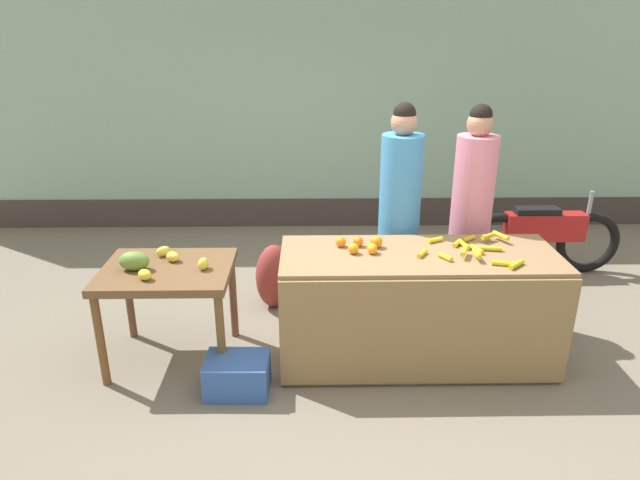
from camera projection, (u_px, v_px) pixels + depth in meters
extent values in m
plane|color=#756B5B|center=(347.00, 356.00, 4.36)|extent=(24.00, 24.00, 0.00)
cube|color=#8CB299|center=(333.00, 90.00, 6.69)|extent=(9.90, 0.20, 3.37)
cube|color=#3F3833|center=(332.00, 212.00, 7.13)|extent=(9.90, 0.04, 0.36)
cube|color=olive|center=(416.00, 306.00, 4.22)|extent=(2.03, 0.76, 0.87)
cube|color=olive|center=(426.00, 333.00, 3.85)|extent=(2.03, 0.03, 0.81)
cube|color=brown|center=(167.00, 271.00, 4.08)|extent=(0.94, 0.76, 0.06)
cylinder|color=brown|center=(100.00, 341.00, 3.90)|extent=(0.06, 0.06, 0.71)
cylinder|color=brown|center=(221.00, 340.00, 3.91)|extent=(0.06, 0.06, 0.71)
cylinder|color=brown|center=(129.00, 298.00, 4.52)|extent=(0.06, 0.06, 0.71)
cylinder|color=brown|center=(233.00, 297.00, 4.53)|extent=(0.06, 0.06, 0.71)
cylinder|color=gold|center=(477.00, 249.00, 4.08)|extent=(0.08, 0.14, 0.04)
cylinder|color=gold|center=(457.00, 243.00, 4.20)|extent=(0.10, 0.13, 0.04)
cylinder|color=gold|center=(464.00, 244.00, 4.17)|extent=(0.07, 0.16, 0.04)
cylinder|color=yellow|center=(422.00, 253.00, 4.01)|extent=(0.10, 0.13, 0.04)
cylinder|color=yellow|center=(435.00, 240.00, 4.26)|extent=(0.13, 0.09, 0.04)
cylinder|color=gold|center=(491.00, 249.00, 4.09)|extent=(0.16, 0.06, 0.04)
cylinder|color=gold|center=(469.00, 239.00, 4.28)|extent=(0.12, 0.10, 0.04)
cylinder|color=gold|center=(516.00, 265.00, 3.82)|extent=(0.14, 0.13, 0.04)
cylinder|color=gold|center=(445.00, 257.00, 3.95)|extent=(0.09, 0.12, 0.04)
cylinder|color=yellow|center=(504.00, 263.00, 3.84)|extent=(0.16, 0.08, 0.04)
cylinder|color=yellow|center=(464.00, 251.00, 3.97)|extent=(0.09, 0.14, 0.04)
cylinder|color=gold|center=(477.00, 254.00, 3.93)|extent=(0.04, 0.13, 0.04)
cylinder|color=gold|center=(488.00, 236.00, 4.25)|extent=(0.12, 0.10, 0.04)
cylinder|color=gold|center=(501.00, 235.00, 4.26)|extent=(0.10, 0.15, 0.04)
sphere|color=orange|center=(353.00, 248.00, 4.04)|extent=(0.08, 0.08, 0.08)
sphere|color=orange|center=(372.00, 248.00, 4.05)|extent=(0.08, 0.08, 0.08)
sphere|color=orange|center=(372.00, 250.00, 4.03)|extent=(0.07, 0.07, 0.07)
sphere|color=orange|center=(341.00, 242.00, 4.16)|extent=(0.08, 0.08, 0.08)
sphere|color=orange|center=(376.00, 242.00, 4.15)|extent=(0.09, 0.09, 0.09)
sphere|color=orange|center=(358.00, 241.00, 4.17)|extent=(0.08, 0.08, 0.08)
ellipsoid|color=yellow|center=(203.00, 264.00, 4.02)|extent=(0.10, 0.12, 0.09)
ellipsoid|color=yellow|center=(173.00, 257.00, 4.16)|extent=(0.14, 0.13, 0.08)
ellipsoid|color=yellow|center=(130.00, 262.00, 4.04)|extent=(0.12, 0.11, 0.09)
ellipsoid|color=yellow|center=(163.00, 251.00, 4.25)|extent=(0.13, 0.12, 0.08)
ellipsoid|color=yellow|center=(145.00, 275.00, 3.86)|extent=(0.13, 0.13, 0.08)
ellipsoid|color=olive|center=(134.00, 261.00, 4.00)|extent=(0.23, 0.15, 0.14)
cylinder|color=#33333D|center=(396.00, 279.00, 4.83)|extent=(0.29, 0.29, 0.73)
cylinder|color=#3F8CCC|center=(400.00, 189.00, 4.54)|extent=(0.34, 0.34, 0.89)
sphere|color=tan|center=(404.00, 123.00, 4.34)|extent=(0.21, 0.21, 0.21)
sphere|color=black|center=(405.00, 114.00, 4.32)|extent=(0.18, 0.18, 0.18)
cylinder|color=#33333D|center=(464.00, 276.00, 4.89)|extent=(0.29, 0.29, 0.72)
cylinder|color=pink|center=(473.00, 189.00, 4.60)|extent=(0.34, 0.34, 0.88)
sphere|color=tan|center=(480.00, 124.00, 4.41)|extent=(0.21, 0.21, 0.21)
sphere|color=black|center=(481.00, 115.00, 4.39)|extent=(0.18, 0.18, 0.18)
torus|color=black|center=(588.00, 243.00, 5.74)|extent=(0.65, 0.09, 0.65)
torus|color=black|center=(496.00, 243.00, 5.72)|extent=(0.65, 0.09, 0.65)
cube|color=#A51919|center=(545.00, 226.00, 5.67)|extent=(0.80, 0.18, 0.28)
cube|color=black|center=(537.00, 212.00, 5.61)|extent=(0.44, 0.16, 0.08)
cylinder|color=gray|center=(589.00, 210.00, 5.61)|extent=(0.04, 0.04, 0.40)
cube|color=#3359A5|center=(237.00, 375.00, 3.90)|extent=(0.45, 0.33, 0.26)
ellipsoid|color=maroon|center=(274.00, 276.00, 5.04)|extent=(0.46, 0.47, 0.60)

